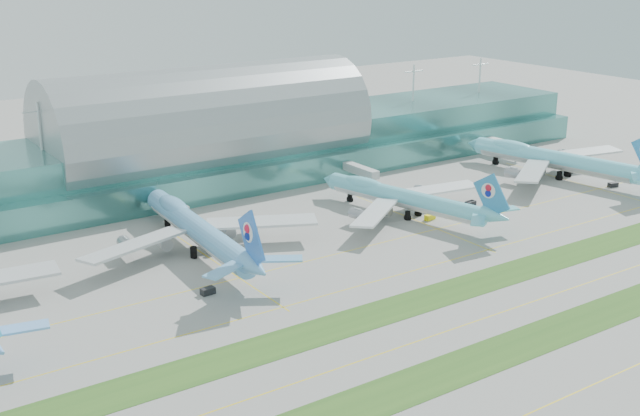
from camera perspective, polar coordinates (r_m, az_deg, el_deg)
ground at (r=203.58m, az=8.79°, el=-6.35°), size 700.00×700.00×0.00m
terminal at (r=300.84m, az=-7.95°, el=4.51°), size 340.00×69.10×36.00m
grass_strip_near at (r=186.27m, az=14.69°, el=-9.13°), size 420.00×12.00×0.08m
grass_strip_far at (r=204.89m, az=8.41°, el=-6.15°), size 420.00×12.00×0.08m
taxiline_a at (r=175.64m, az=19.64°, el=-11.38°), size 420.00×0.35×0.01m
taxiline_b at (r=194.62m, az=11.60°, el=-7.69°), size 420.00×0.35×0.01m
taxiline_c at (r=215.89m, az=5.55°, el=-4.77°), size 420.00×0.35×0.01m
taxiline_d at (r=231.94m, az=2.09°, el=-3.06°), size 420.00×0.35×0.01m
airliner_b at (r=232.36m, az=-8.73°, el=-1.40°), size 71.91×81.78×22.50m
airliner_c at (r=262.35m, az=5.92°, el=0.80°), size 62.76×72.41×20.18m
airliner_d at (r=319.60m, az=16.27°, el=3.42°), size 71.26×81.94×22.70m
gse_c at (r=205.03m, az=-7.99°, el=-5.86°), size 3.67×2.34×1.75m
gse_d at (r=230.99m, az=-4.87°, el=-3.02°), size 3.35×2.43×1.40m
gse_e at (r=260.40m, az=7.82°, el=-0.64°), size 4.06×2.48×1.75m
gse_f at (r=276.92m, az=10.65°, el=0.32°), size 4.07×2.48×1.59m
gse_g at (r=313.17m, az=20.12°, el=1.57°), size 3.96×2.66×1.62m
gse_h at (r=325.85m, az=17.26°, el=2.47°), size 3.44×1.93×1.56m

